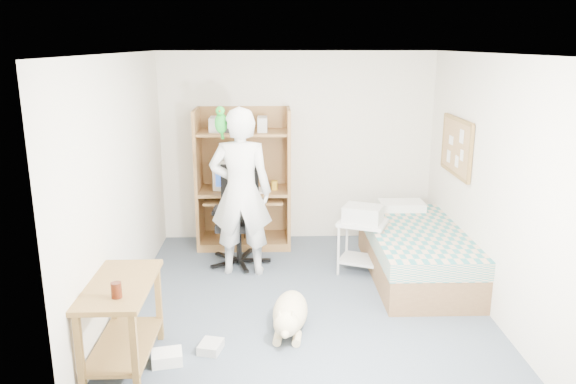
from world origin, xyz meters
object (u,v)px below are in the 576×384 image
object	(u,v)px
side_desk	(122,312)
office_chair	(239,229)
person	(241,192)
printer_cart	(362,239)
bed	(415,252)
dog	(290,314)
computer_hutch	(244,184)

from	to	relation	value
side_desk	office_chair	xyz separation A→B (m)	(0.82, 2.29, -0.08)
person	printer_cart	world-z (taller)	person
side_desk	bed	bearing A→B (deg)	32.50
side_desk	person	size ratio (longest dim) A/B	0.52
bed	person	world-z (taller)	person
dog	printer_cart	bearing A→B (deg)	63.92
bed	person	xyz separation A→B (m)	(-1.99, 0.16, 0.68)
office_chair	person	xyz separation A→B (m)	(0.05, -0.31, 0.55)
computer_hutch	office_chair	distance (m)	0.76
office_chair	person	bearing A→B (deg)	-79.02
person	computer_hutch	bearing A→B (deg)	-86.86
side_desk	computer_hutch	bearing A→B (deg)	73.86
computer_hutch	printer_cart	size ratio (longest dim) A/B	2.80
dog	bed	bearing A→B (deg)	46.98
computer_hutch	bed	size ratio (longest dim) A/B	0.89
computer_hutch	printer_cart	distance (m)	1.78
office_chair	printer_cart	distance (m)	1.48
dog	printer_cart	world-z (taller)	printer_cart
side_desk	person	world-z (taller)	person
bed	office_chair	xyz separation A→B (m)	(-2.03, 0.47, 0.13)
side_desk	office_chair	distance (m)	2.43
computer_hutch	side_desk	size ratio (longest dim) A/B	1.80
computer_hutch	bed	xyz separation A→B (m)	(2.00, -1.12, -0.53)
bed	side_desk	xyz separation A→B (m)	(-2.85, -1.82, 0.21)
person	dog	xyz separation A→B (m)	(0.51, -1.39, -0.80)
bed	side_desk	size ratio (longest dim) A/B	2.02
computer_hutch	office_chair	world-z (taller)	computer_hutch
office_chair	bed	bearing A→B (deg)	-10.75
bed	office_chair	size ratio (longest dim) A/B	1.74
bed	printer_cart	xyz separation A→B (m)	(-0.60, 0.11, 0.13)
printer_cart	office_chair	bearing A→B (deg)	-171.34
bed	printer_cart	world-z (taller)	bed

